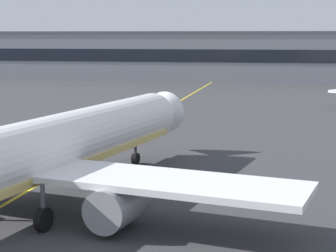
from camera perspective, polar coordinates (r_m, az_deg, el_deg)
The scene contains 4 objects.
taxiway_centreline at distance 49.52m, azimuth -8.38°, elevation -3.17°, with size 0.30×180.00×0.01m, color yellow.
airliner_foreground at distance 34.11m, azimuth -14.01°, elevation -3.05°, with size 32.26×41.07×11.65m.
safety_cone_by_nose_gear at distance 50.25m, azimuth -6.35°, elevation -2.66°, with size 0.44×0.44×0.55m.
terminal_building at distance 134.28m, azimuth 4.71°, elevation 6.83°, with size 124.22×12.40×11.04m.
Camera 1 is at (15.22, -15.99, 10.26)m, focal length 62.57 mm.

